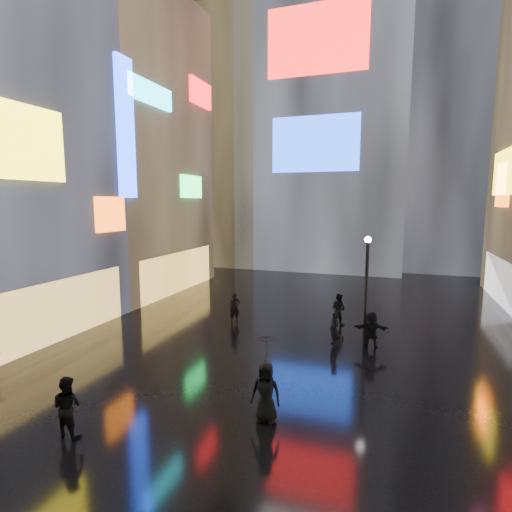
% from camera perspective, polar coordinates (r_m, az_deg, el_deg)
% --- Properties ---
extents(ground, '(140.00, 140.00, 0.00)m').
position_cam_1_polar(ground, '(21.68, 7.10, -10.46)').
color(ground, black).
rests_on(ground, ground).
extents(building_left_far, '(10.28, 12.00, 22.00)m').
position_cam_1_polar(building_left_far, '(33.34, -18.95, 14.63)').
color(building_left_far, black).
rests_on(building_left_far, ground).
extents(tower_main, '(16.00, 14.20, 42.00)m').
position_cam_1_polar(tower_main, '(46.94, 10.46, 25.31)').
color(tower_main, black).
rests_on(tower_main, ground).
extents(tower_flank_right, '(12.00, 12.00, 34.00)m').
position_cam_1_polar(tower_flank_right, '(47.52, 26.09, 19.44)').
color(tower_flank_right, black).
rests_on(tower_flank_right, ground).
extents(tower_flank_left, '(10.00, 10.00, 26.00)m').
position_cam_1_polar(tower_flank_left, '(46.36, -4.27, 15.47)').
color(tower_flank_left, black).
rests_on(tower_flank_left, ground).
extents(lamp_far, '(0.30, 0.30, 5.20)m').
position_cam_1_polar(lamp_far, '(19.09, 15.48, -4.04)').
color(lamp_far, black).
rests_on(lamp_far, ground).
extents(pedestrian_1, '(0.90, 0.72, 1.80)m').
position_cam_1_polar(pedestrian_1, '(13.45, -25.38, -18.84)').
color(pedestrian_1, black).
rests_on(pedestrian_1, ground).
extents(pedestrian_4, '(0.95, 0.66, 1.87)m').
position_cam_1_polar(pedestrian_4, '(12.98, 1.41, -18.89)').
color(pedestrian_4, black).
rests_on(pedestrian_4, ground).
extents(pedestrian_5, '(1.64, 0.71, 1.71)m').
position_cam_1_polar(pedestrian_5, '(19.57, 16.17, -10.11)').
color(pedestrian_5, black).
rests_on(pedestrian_5, ground).
extents(pedestrian_6, '(0.74, 0.70, 1.70)m').
position_cam_1_polar(pedestrian_6, '(22.66, -3.07, -7.36)').
color(pedestrian_6, black).
rests_on(pedestrian_6, ground).
extents(pedestrian_7, '(1.04, 0.96, 1.72)m').
position_cam_1_polar(pedestrian_7, '(22.77, 11.71, -7.41)').
color(pedestrian_7, black).
rests_on(pedestrian_7, ground).
extents(umbrella_2, '(1.01, 1.03, 0.87)m').
position_cam_1_polar(umbrella_2, '(12.42, 1.43, -13.23)').
color(umbrella_2, black).
rests_on(umbrella_2, pedestrian_4).
extents(pedestrian_8, '(0.66, 0.68, 1.57)m').
position_cam_1_polar(pedestrian_8, '(19.58, 11.13, -10.15)').
color(pedestrian_8, black).
rests_on(pedestrian_8, ground).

